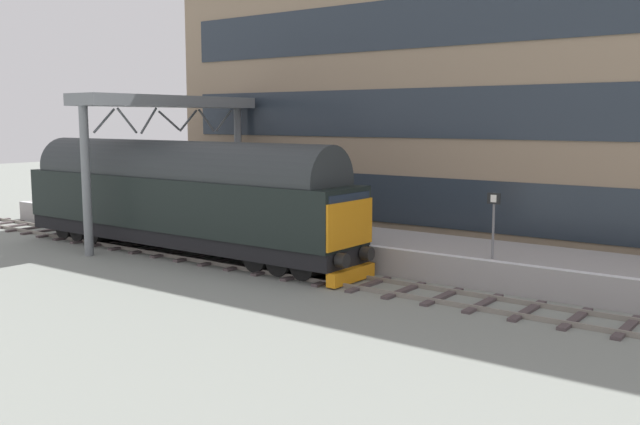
{
  "coord_description": "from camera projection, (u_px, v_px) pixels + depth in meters",
  "views": [
    {
      "loc": [
        -19.47,
        -14.54,
        5.55
      ],
      "look_at": [
        0.2,
        0.15,
        2.28
      ],
      "focal_mm": 39.58,
      "sensor_mm": 36.0,
      "label": 1
    }
  ],
  "objects": [
    {
      "name": "station_building",
      "position": [
        485.0,
        31.0,
        30.48
      ],
      "size": [
        5.7,
        31.65,
        18.69
      ],
      "color": "gray",
      "rests_on": "ground"
    },
    {
      "name": "ground_plane",
      "position": [
        320.0,
        278.0,
        24.82
      ],
      "size": [
        140.0,
        140.0,
        0.0
      ],
      "primitive_type": "plane",
      "color": "gray",
      "rests_on": "ground"
    },
    {
      "name": "overhead_footbridge",
      "position": [
        169.0,
        112.0,
        31.61
      ],
      "size": [
        9.3,
        2.0,
        6.58
      ],
      "color": "slate",
      "rests_on": "ground"
    },
    {
      "name": "diesel_locomotive",
      "position": [
        178.0,
        195.0,
        28.79
      ],
      "size": [
        2.74,
        17.43,
        4.68
      ],
      "color": "black",
      "rests_on": "ground"
    },
    {
      "name": "platform_number_sign",
      "position": [
        493.0,
        216.0,
        22.89
      ],
      "size": [
        0.1,
        0.44,
        2.16
      ],
      "color": "slate",
      "rests_on": "station_platform"
    },
    {
      "name": "waiting_passenger",
      "position": [
        280.0,
        206.0,
        29.12
      ],
      "size": [
        0.46,
        0.47,
        1.64
      ],
      "rotation": [
        0.0,
        0.0,
        2.03
      ],
      "color": "#282D2E",
      "rests_on": "station_platform"
    },
    {
      "name": "track_main",
      "position": [
        320.0,
        276.0,
        24.81
      ],
      "size": [
        2.5,
        60.0,
        0.15
      ],
      "color": "gray",
      "rests_on": "ground"
    },
    {
      "name": "station_platform",
      "position": [
        375.0,
        249.0,
        27.61
      ],
      "size": [
        4.0,
        44.0,
        1.01
      ],
      "color": "#999594",
      "rests_on": "ground"
    }
  ]
}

